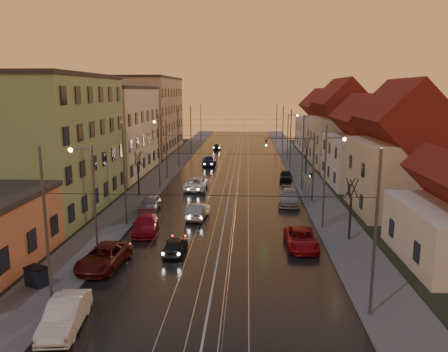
% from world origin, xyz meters
% --- Properties ---
extents(ground, '(160.00, 160.00, 0.00)m').
position_xyz_m(ground, '(0.00, 0.00, 0.00)').
color(ground, black).
rests_on(ground, ground).
extents(road, '(16.00, 120.00, 0.04)m').
position_xyz_m(road, '(0.00, 40.00, 0.02)').
color(road, black).
rests_on(road, ground).
extents(sidewalk_left, '(4.00, 120.00, 0.15)m').
position_xyz_m(sidewalk_left, '(-10.00, 40.00, 0.07)').
color(sidewalk_left, '#4C4C4C').
rests_on(sidewalk_left, ground).
extents(sidewalk_right, '(4.00, 120.00, 0.15)m').
position_xyz_m(sidewalk_right, '(10.00, 40.00, 0.07)').
color(sidewalk_right, '#4C4C4C').
rests_on(sidewalk_right, ground).
extents(tram_rail_0, '(0.06, 120.00, 0.03)m').
position_xyz_m(tram_rail_0, '(-2.20, 40.00, 0.06)').
color(tram_rail_0, gray).
rests_on(tram_rail_0, road).
extents(tram_rail_1, '(0.06, 120.00, 0.03)m').
position_xyz_m(tram_rail_1, '(-0.77, 40.00, 0.06)').
color(tram_rail_1, gray).
rests_on(tram_rail_1, road).
extents(tram_rail_2, '(0.06, 120.00, 0.03)m').
position_xyz_m(tram_rail_2, '(0.77, 40.00, 0.06)').
color(tram_rail_2, gray).
rests_on(tram_rail_2, road).
extents(tram_rail_3, '(0.06, 120.00, 0.03)m').
position_xyz_m(tram_rail_3, '(2.20, 40.00, 0.06)').
color(tram_rail_3, gray).
rests_on(tram_rail_3, road).
extents(apartment_left_1, '(10.00, 18.00, 13.00)m').
position_xyz_m(apartment_left_1, '(-17.50, 14.00, 6.50)').
color(apartment_left_1, '#769A62').
rests_on(apartment_left_1, ground).
extents(apartment_left_2, '(10.00, 20.00, 12.00)m').
position_xyz_m(apartment_left_2, '(-17.50, 34.00, 6.00)').
color(apartment_left_2, beige).
rests_on(apartment_left_2, ground).
extents(apartment_left_3, '(10.00, 24.00, 14.00)m').
position_xyz_m(apartment_left_3, '(-17.50, 58.00, 7.00)').
color(apartment_left_3, '#998562').
rests_on(apartment_left_3, ground).
extents(house_right_1, '(8.67, 10.20, 10.80)m').
position_xyz_m(house_right_1, '(17.00, 15.00, 5.45)').
color(house_right_1, beige).
rests_on(house_right_1, ground).
extents(house_right_2, '(9.18, 12.24, 9.20)m').
position_xyz_m(house_right_2, '(17.00, 28.00, 4.64)').
color(house_right_2, beige).
rests_on(house_right_2, ground).
extents(house_right_3, '(9.18, 14.28, 11.50)m').
position_xyz_m(house_right_3, '(17.00, 43.00, 5.80)').
color(house_right_3, beige).
rests_on(house_right_3, ground).
extents(house_right_4, '(9.18, 16.32, 10.00)m').
position_xyz_m(house_right_4, '(17.00, 61.00, 5.05)').
color(house_right_4, beige).
rests_on(house_right_4, ground).
extents(catenary_pole_l_0, '(0.16, 0.16, 9.00)m').
position_xyz_m(catenary_pole_l_0, '(-8.60, -6.00, 4.50)').
color(catenary_pole_l_0, '#595B60').
rests_on(catenary_pole_l_0, ground).
extents(catenary_pole_r_0, '(0.16, 0.16, 9.00)m').
position_xyz_m(catenary_pole_r_0, '(8.60, -6.00, 4.50)').
color(catenary_pole_r_0, '#595B60').
rests_on(catenary_pole_r_0, ground).
extents(catenary_pole_l_1, '(0.16, 0.16, 9.00)m').
position_xyz_m(catenary_pole_l_1, '(-8.60, 9.00, 4.50)').
color(catenary_pole_l_1, '#595B60').
rests_on(catenary_pole_l_1, ground).
extents(catenary_pole_r_1, '(0.16, 0.16, 9.00)m').
position_xyz_m(catenary_pole_r_1, '(8.60, 9.00, 4.50)').
color(catenary_pole_r_1, '#595B60').
rests_on(catenary_pole_r_1, ground).
extents(catenary_pole_l_2, '(0.16, 0.16, 9.00)m').
position_xyz_m(catenary_pole_l_2, '(-8.60, 24.00, 4.50)').
color(catenary_pole_l_2, '#595B60').
rests_on(catenary_pole_l_2, ground).
extents(catenary_pole_r_2, '(0.16, 0.16, 9.00)m').
position_xyz_m(catenary_pole_r_2, '(8.60, 24.00, 4.50)').
color(catenary_pole_r_2, '#595B60').
rests_on(catenary_pole_r_2, ground).
extents(catenary_pole_l_3, '(0.16, 0.16, 9.00)m').
position_xyz_m(catenary_pole_l_3, '(-8.60, 39.00, 4.50)').
color(catenary_pole_l_3, '#595B60').
rests_on(catenary_pole_l_3, ground).
extents(catenary_pole_r_3, '(0.16, 0.16, 9.00)m').
position_xyz_m(catenary_pole_r_3, '(8.60, 39.00, 4.50)').
color(catenary_pole_r_3, '#595B60').
rests_on(catenary_pole_r_3, ground).
extents(catenary_pole_l_4, '(0.16, 0.16, 9.00)m').
position_xyz_m(catenary_pole_l_4, '(-8.60, 54.00, 4.50)').
color(catenary_pole_l_4, '#595B60').
rests_on(catenary_pole_l_4, ground).
extents(catenary_pole_r_4, '(0.16, 0.16, 9.00)m').
position_xyz_m(catenary_pole_r_4, '(8.60, 54.00, 4.50)').
color(catenary_pole_r_4, '#595B60').
rests_on(catenary_pole_r_4, ground).
extents(catenary_pole_l_5, '(0.16, 0.16, 9.00)m').
position_xyz_m(catenary_pole_l_5, '(-8.60, 72.00, 4.50)').
color(catenary_pole_l_5, '#595B60').
rests_on(catenary_pole_l_5, ground).
extents(catenary_pole_r_5, '(0.16, 0.16, 9.00)m').
position_xyz_m(catenary_pole_r_5, '(8.60, 72.00, 4.50)').
color(catenary_pole_r_5, '#595B60').
rests_on(catenary_pole_r_5, ground).
extents(street_lamp_0, '(1.75, 0.32, 8.00)m').
position_xyz_m(street_lamp_0, '(-9.10, 2.00, 4.89)').
color(street_lamp_0, '#595B60').
rests_on(street_lamp_0, ground).
extents(street_lamp_1, '(1.75, 0.32, 8.00)m').
position_xyz_m(street_lamp_1, '(9.10, 10.00, 4.89)').
color(street_lamp_1, '#595B60').
rests_on(street_lamp_1, ground).
extents(street_lamp_2, '(1.75, 0.32, 8.00)m').
position_xyz_m(street_lamp_2, '(-9.10, 30.00, 4.89)').
color(street_lamp_2, '#595B60').
rests_on(street_lamp_2, ground).
extents(street_lamp_3, '(1.75, 0.32, 8.00)m').
position_xyz_m(street_lamp_3, '(9.10, 46.00, 4.89)').
color(street_lamp_3, '#595B60').
rests_on(street_lamp_3, ground).
extents(traffic_light_mast, '(5.30, 0.32, 7.20)m').
position_xyz_m(traffic_light_mast, '(7.99, 18.00, 4.60)').
color(traffic_light_mast, '#595B60').
rests_on(traffic_light_mast, ground).
extents(bare_tree_0, '(1.09, 1.09, 5.11)m').
position_xyz_m(bare_tree_0, '(-10.20, 20.00, 2.49)').
color(bare_tree_0, black).
rests_on(bare_tree_0, ground).
extents(bare_tree_1, '(1.09, 1.09, 5.11)m').
position_xyz_m(bare_tree_1, '(10.20, 6.00, 2.49)').
color(bare_tree_1, black).
rests_on(bare_tree_1, ground).
extents(bare_tree_2, '(1.09, 1.09, 5.11)m').
position_xyz_m(bare_tree_2, '(10.40, 34.00, 2.49)').
color(bare_tree_2, black).
rests_on(bare_tree_2, ground).
extents(driving_car_0, '(1.53, 3.74, 1.27)m').
position_xyz_m(driving_car_0, '(-3.18, 2.49, 0.64)').
color(driving_car_0, black).
rests_on(driving_car_0, ground).
extents(driving_car_1, '(1.95, 4.54, 1.45)m').
position_xyz_m(driving_car_1, '(-2.56, 11.59, 0.73)').
color(driving_car_1, '#9F9EA3').
rests_on(driving_car_1, ground).
extents(driving_car_2, '(2.79, 5.75, 1.58)m').
position_xyz_m(driving_car_2, '(-4.10, 23.56, 0.79)').
color(driving_car_2, silver).
rests_on(driving_car_2, ground).
extents(driving_car_3, '(2.35, 5.43, 1.56)m').
position_xyz_m(driving_car_3, '(-3.99, 40.96, 0.78)').
color(driving_car_3, '#19244B').
rests_on(driving_car_3, ground).
extents(driving_car_4, '(1.70, 3.77, 1.26)m').
position_xyz_m(driving_car_4, '(-4.09, 59.90, 0.63)').
color(driving_car_4, black).
rests_on(driving_car_4, ground).
extents(parked_left_0, '(2.07, 4.71, 1.50)m').
position_xyz_m(parked_left_0, '(-6.99, -8.03, 0.75)').
color(parked_left_0, '#BEBEBE').
rests_on(parked_left_0, ground).
extents(parked_left_1, '(2.95, 5.43, 1.44)m').
position_xyz_m(parked_left_1, '(-7.60, -0.24, 0.72)').
color(parked_left_1, '#50120D').
rests_on(parked_left_1, ground).
extents(parked_left_2, '(2.68, 5.22, 1.45)m').
position_xyz_m(parked_left_2, '(-6.47, 7.20, 0.73)').
color(parked_left_2, maroon).
rests_on(parked_left_2, ground).
extents(parked_left_3, '(1.97, 4.48, 1.50)m').
position_xyz_m(parked_left_3, '(-7.60, 14.04, 0.75)').
color(parked_left_3, '#A9A8AE').
rests_on(parked_left_3, ground).
extents(parked_right_0, '(2.37, 5.04, 1.40)m').
position_xyz_m(parked_right_0, '(6.20, 4.27, 0.70)').
color(parked_right_0, '#9E0F15').
rests_on(parked_right_0, ground).
extents(parked_right_1, '(2.81, 5.60, 1.56)m').
position_xyz_m(parked_right_1, '(6.55, 17.32, 0.78)').
color(parked_right_1, '#9E9EA3').
rests_on(parked_right_1, ground).
extents(parked_right_2, '(1.94, 4.06, 1.34)m').
position_xyz_m(parked_right_2, '(7.19, 29.77, 0.67)').
color(parked_right_2, black).
rests_on(parked_right_2, ground).
extents(dumpster, '(1.42, 1.22, 1.10)m').
position_xyz_m(dumpster, '(-10.65, -3.55, 0.70)').
color(dumpster, black).
rests_on(dumpster, sidewalk_left).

